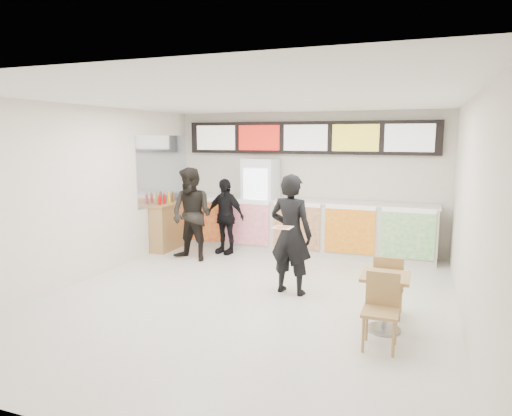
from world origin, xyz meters
The scene contains 15 objects.
floor centered at (0.00, 0.00, 0.00)m, with size 7.00×7.00×0.00m, color beige.
ceiling centered at (0.00, 0.00, 3.00)m, with size 7.00×7.00×0.00m, color white.
wall_back centered at (0.00, 3.50, 1.50)m, with size 6.00×6.00×0.00m, color silver.
wall_left centered at (-3.00, 0.00, 1.50)m, with size 7.00×7.00×0.00m, color silver.
wall_right centered at (3.00, 0.00, 1.50)m, with size 7.00×7.00×0.00m, color silver.
service_counter centered at (0.00, 3.09, 0.57)m, with size 5.56×0.77×1.14m.
menu_board centered at (0.00, 3.41, 2.45)m, with size 5.50×0.14×0.70m.
drinks_fridge centered at (-0.93, 3.11, 1.00)m, with size 0.70×0.67×2.00m.
mirror_panel centered at (-2.99, 2.45, 1.75)m, with size 0.01×2.00×1.50m, color #B2B7BF.
customer_main centered at (0.52, 0.47, 0.95)m, with size 0.70×0.46×1.91m, color black.
customer_left centered at (-1.88, 1.68, 0.94)m, with size 0.91×0.71×1.87m, color black.
customer_mid centered at (-1.49, 2.43, 0.80)m, with size 0.94×0.39×1.60m, color black.
pizza_slice centered at (0.52, 0.02, 1.16)m, with size 0.36×0.36×0.02m.
cafe_table centered at (2.05, -0.50, 0.51)m, with size 0.60×1.50×0.88m.
condiment_ledge centered at (-2.82, 2.25, 0.53)m, with size 0.37×0.92×1.23m.
Camera 1 is at (2.45, -6.28, 2.47)m, focal length 32.00 mm.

